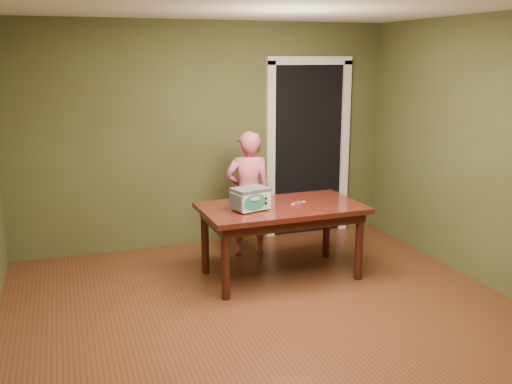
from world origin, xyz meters
The scene contains 8 objects.
floor centered at (0.00, 0.00, 0.00)m, with size 5.00×5.00×0.00m, color brown.
room_shell centered at (0.00, 0.00, 1.71)m, with size 4.52×5.02×2.61m.
doorway centered at (1.30, 2.78, 1.06)m, with size 1.10×0.66×2.25m.
dining_table centered at (0.43, 1.17, 0.65)m, with size 1.63×0.95×0.75m.
toy_oven centered at (0.09, 1.10, 0.87)m, with size 0.40×0.32×0.22m.
baking_pan centered at (0.61, 1.15, 0.76)m, with size 0.10×0.10×0.02m.
spatula centered at (0.62, 1.18, 0.75)m, with size 0.18×0.03×0.01m, color #FEE76E.
child centered at (0.33, 1.91, 0.71)m, with size 0.52×0.34×1.41m, color #CC5475.
Camera 1 is at (-1.59, -3.95, 2.20)m, focal length 40.00 mm.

